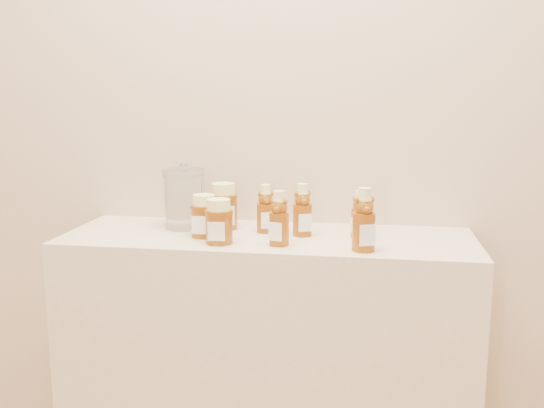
% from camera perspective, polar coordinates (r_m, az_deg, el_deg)
% --- Properties ---
extents(wall_back, '(3.50, 0.02, 2.70)m').
position_cam_1_polar(wall_back, '(1.92, 0.55, 11.58)').
color(wall_back, tan).
rests_on(wall_back, ground).
extents(display_table, '(1.20, 0.40, 0.90)m').
position_cam_1_polar(display_table, '(1.93, -0.42, -16.06)').
color(display_table, beige).
rests_on(display_table, ground).
extents(bear_bottle_back_left, '(0.07, 0.07, 0.16)m').
position_cam_1_polar(bear_bottle_back_left, '(1.80, -0.61, -0.13)').
color(bear_bottle_back_left, '#6B3308').
rests_on(bear_bottle_back_left, display_table).
extents(bear_bottle_back_mid, '(0.08, 0.08, 0.17)m').
position_cam_1_polar(bear_bottle_back_mid, '(1.76, 2.88, -0.23)').
color(bear_bottle_back_mid, '#6B3308').
rests_on(bear_bottle_back_mid, display_table).
extents(bear_bottle_back_right, '(0.07, 0.07, 0.16)m').
position_cam_1_polar(bear_bottle_back_right, '(1.76, 8.27, -0.64)').
color(bear_bottle_back_right, '#6B3308').
rests_on(bear_bottle_back_right, display_table).
extents(bear_bottle_front_left, '(0.07, 0.07, 0.17)m').
position_cam_1_polar(bear_bottle_front_left, '(1.65, 0.68, -1.00)').
color(bear_bottle_front_left, '#6B3308').
rests_on(bear_bottle_front_left, display_table).
extents(bear_bottle_front_right, '(0.08, 0.08, 0.19)m').
position_cam_1_polar(bear_bottle_front_right, '(1.61, 8.65, -1.07)').
color(bear_bottle_front_right, '#6B3308').
rests_on(bear_bottle_front_right, display_table).
extents(honey_jar_left, '(0.09, 0.09, 0.12)m').
position_cam_1_polar(honey_jar_left, '(1.76, -6.40, -1.11)').
color(honey_jar_left, '#6B3308').
rests_on(honey_jar_left, display_table).
extents(honey_jar_back, '(0.12, 0.12, 0.14)m').
position_cam_1_polar(honey_jar_back, '(1.86, -4.61, -0.18)').
color(honey_jar_back, '#6B3308').
rests_on(honey_jar_back, display_table).
extents(honey_jar_front, '(0.08, 0.08, 0.12)m').
position_cam_1_polar(honey_jar_front, '(1.68, -5.01, -1.63)').
color(honey_jar_front, '#6B3308').
rests_on(honey_jar_front, display_table).
extents(glass_canister, '(0.16, 0.16, 0.20)m').
position_cam_1_polar(glass_canister, '(1.88, -8.26, 0.73)').
color(glass_canister, white).
rests_on(glass_canister, display_table).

